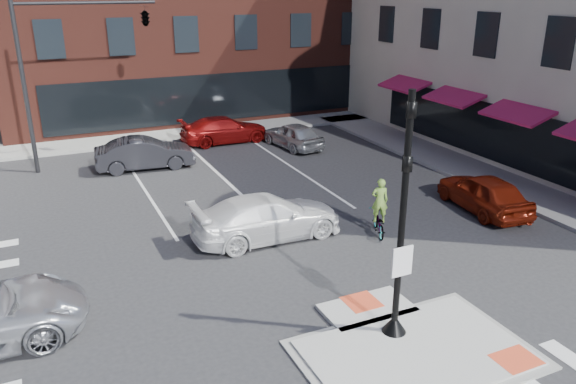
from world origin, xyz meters
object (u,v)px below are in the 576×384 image
white_pickup (267,217)px  bg_car_red (225,130)px  red_sedan (484,193)px  bg_car_silver (293,135)px  cyclist (379,216)px  bg_car_dark (145,153)px

white_pickup → bg_car_red: (2.67, 12.36, -0.05)m
red_sedan → bg_car_silver: (-2.82, 11.04, -0.05)m
cyclist → white_pickup: bearing=2.0°
red_sedan → white_pickup: white_pickup is taller
cyclist → red_sedan: bearing=-156.2°
white_pickup → cyclist: bearing=-110.9°
bg_car_silver → white_pickup: bearing=51.4°
bg_car_red → bg_car_dark: bearing=120.0°
white_pickup → bg_car_silver: 11.32m
white_pickup → red_sedan: bearing=-98.7°
red_sedan → white_pickup: size_ratio=0.83×
red_sedan → bg_car_dark: bearing=-38.2°
bg_car_dark → bg_car_red: 5.70m
bg_car_dark → bg_car_silver: bg_car_dark is taller
red_sedan → bg_car_silver: red_sedan is taller
bg_car_dark → cyclist: 12.29m
bg_car_dark → cyclist: bearing=-146.4°
red_sedan → bg_car_silver: 11.39m
white_pickup → bg_car_red: white_pickup is taller
red_sedan → bg_car_dark: size_ratio=0.95×
white_pickup → bg_car_dark: (-2.24, 9.47, -0.01)m
white_pickup → bg_car_silver: (5.61, 9.83, -0.07)m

